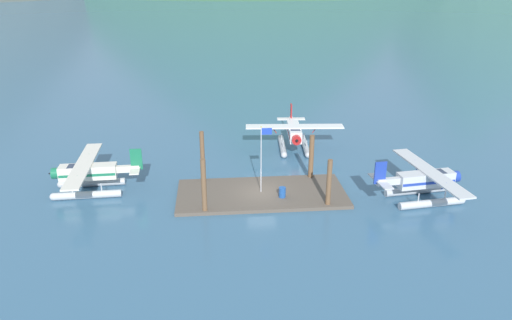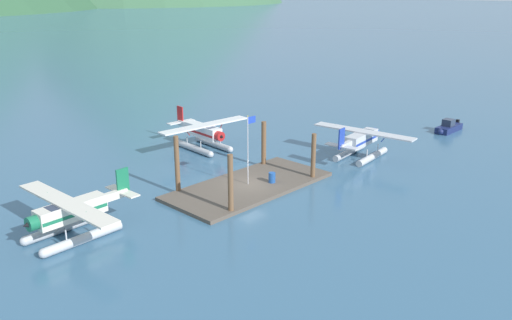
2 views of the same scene
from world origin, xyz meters
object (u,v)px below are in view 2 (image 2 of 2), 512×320
seaplane_white_bow_right (204,134)px  fuel_drum (272,178)px  mooring_buoy (72,216)px  seaplane_cream_port_fwd (71,216)px  boat_navy_open_se (448,127)px  seaplane_silver_stbd_aft (361,142)px  flagpole (249,142)px

seaplane_white_bow_right → fuel_drum: bearing=-103.8°
mooring_buoy → seaplane_cream_port_fwd: (-1.20, -2.43, 1.16)m
fuel_drum → boat_navy_open_se: (27.36, -2.89, -0.25)m
fuel_drum → boat_navy_open_se: boat_navy_open_se is taller
seaplane_cream_port_fwd → seaplane_silver_stbd_aft: same height
flagpole → fuel_drum: 3.80m
seaplane_silver_stbd_aft → boat_navy_open_se: size_ratio=2.15×
mooring_buoy → seaplane_cream_port_fwd: seaplane_cream_port_fwd is taller
mooring_buoy → boat_navy_open_se: size_ratio=0.17×
boat_navy_open_se → seaplane_cream_port_fwd: bearing=172.2°
fuel_drum → seaplane_white_bow_right: bearing=76.2°
seaplane_white_bow_right → boat_navy_open_se: seaplane_white_bow_right is taller
mooring_buoy → seaplane_cream_port_fwd: 2.94m
seaplane_silver_stbd_aft → seaplane_white_bow_right: bearing=123.5°
flagpole → mooring_buoy: size_ratio=7.04×
seaplane_silver_stbd_aft → boat_navy_open_se: bearing=-6.8°
seaplane_cream_port_fwd → flagpole: bearing=-7.3°
fuel_drum → boat_navy_open_se: 27.52m
flagpole → seaplane_white_bow_right: bearing=67.6°
seaplane_cream_port_fwd → mooring_buoy: bearing=63.6°
fuel_drum → boat_navy_open_se: bearing=-6.0°
flagpole → seaplane_white_bow_right: (4.59, 11.12, -2.42)m
seaplane_cream_port_fwd → seaplane_silver_stbd_aft: (28.41, -4.16, 0.00)m
mooring_buoy → boat_navy_open_se: 43.51m
mooring_buoy → seaplane_silver_stbd_aft: (27.21, -6.58, 1.16)m
seaplane_silver_stbd_aft → fuel_drum: bearing=175.0°
mooring_buoy → flagpole: bearing=-17.5°
seaplane_white_bow_right → boat_navy_open_se: 28.71m
mooring_buoy → seaplane_white_bow_right: (18.35, 6.78, 1.16)m
flagpole → seaplane_cream_port_fwd: size_ratio=0.57×
seaplane_silver_stbd_aft → boat_navy_open_se: seaplane_silver_stbd_aft is taller
fuel_drum → seaplane_cream_port_fwd: bearing=169.4°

